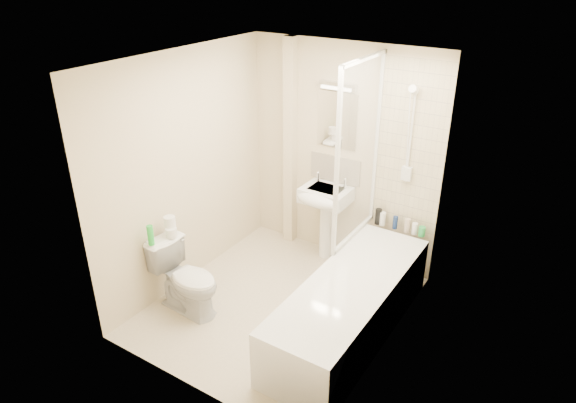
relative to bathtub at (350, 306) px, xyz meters
The scene contains 25 objects.
floor 0.80m from the bathtub, behind, with size 2.50×2.50×0.00m, color beige.
wall_back 1.69m from the bathtub, 121.75° to the left, with size 2.20×0.02×2.40m, color beige.
wall_left 2.06m from the bathtub, behind, with size 0.02×2.50×2.40m, color beige.
wall_right 0.98m from the bathtub, ahead, with size 0.02×2.50×2.40m, color beige.
ceiling 2.24m from the bathtub, behind, with size 2.20×2.50×0.02m, color white.
tile_back 1.65m from the bathtub, 90.00° to the left, with size 0.70×0.01×1.75m, color beige.
tile_right 1.19m from the bathtub, ahead, with size 0.01×2.10×1.75m, color beige.
pipe_boxing 2.01m from the bathtub, 139.94° to the left, with size 0.12×0.12×2.40m, color beige.
splashback 1.63m from the bathtub, 124.25° to the left, with size 0.60×0.01×0.30m, color beige.
mirror 1.94m from the bathtub, 124.29° to the left, with size 0.46×0.01×0.60m, color white.
strip_light 2.19m from the bathtub, 124.81° to the left, with size 0.42×0.07×0.07m, color silver.
bathtub is the anchor object (origin of this frame).
shower_screen 1.43m from the bathtub, 114.72° to the left, with size 0.04×0.92×1.80m.
shower_fixture 1.71m from the bathtub, 90.09° to the left, with size 0.10×0.16×0.99m.
pedestal_sink 1.34m from the bathtub, 129.99° to the left, with size 0.51×0.48×0.99m.
bottle_black_a 1.20m from the bathtub, 102.09° to the left, with size 0.07×0.07×0.17m, color black.
bottle_white_a 1.19m from the bathtub, 99.59° to the left, with size 0.06×0.06×0.15m, color white.
bottle_blue 1.17m from the bathtub, 92.43° to the left, with size 0.05×0.05×0.14m, color navy.
bottle_cream 1.17m from the bathtub, 85.68° to the left, with size 0.06×0.06×0.15m, color beige.
bottle_white_b 1.18m from the bathtub, 81.59° to the left, with size 0.06×0.06×0.12m, color white.
bottle_green 1.19m from the bathtub, 77.75° to the left, with size 0.07×0.07×0.10m, color green.
toilet 1.57m from the bathtub, 159.73° to the right, with size 0.73×0.45×0.72m, color white.
toilet_roll_lower 1.82m from the bathtub, 164.28° to the right, with size 0.11×0.11×0.09m, color white.
toilet_roll_upper 1.87m from the bathtub, 165.44° to the right, with size 0.11×0.11×0.10m, color white.
green_bottle 1.94m from the bathtub, 158.62° to the right, with size 0.06×0.06×0.20m, color green.
Camera 1 is at (2.30, -3.43, 3.17)m, focal length 32.00 mm.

